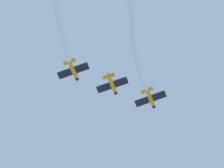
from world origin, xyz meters
TOP-DOWN VIEW (x-y plane):
  - airplane_lead at (-1.66, -5.51)m, footprint 4.49×5.98m
  - smoke_trail_lead at (-14.11, -5.68)m, footprint 21.42×3.20m
  - airplane_left_wing at (-6.15, 0.52)m, footprint 4.46×5.96m
  - airplane_right_wing at (-10.63, 6.55)m, footprint 4.46×5.95m
  - smoke_trail_right_wing at (-21.15, 5.84)m, footprint 17.56×3.47m

SIDE VIEW (x-z plane):
  - smoke_trail_lead at x=-14.11m, z-range 73.60..75.42m
  - airplane_lead at x=-1.66m, z-range 74.44..75.92m
  - airplane_left_wing at x=-6.15m, z-range 74.69..76.17m
  - airplane_right_wing at x=-10.63m, z-range 74.94..76.42m
  - smoke_trail_right_wing at x=-21.15m, z-range 75.05..79.02m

